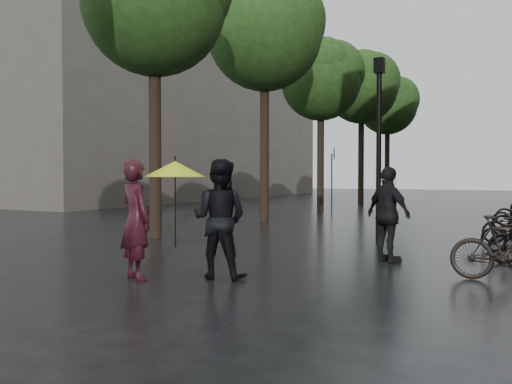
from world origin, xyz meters
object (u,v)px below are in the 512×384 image
Objects in this scene: person_black at (220,219)px; person_burgundy at (136,220)px; pedestrian_walking at (388,214)px; lamp_post at (379,130)px.

person_burgundy is at bearing 22.38° from person_black.
person_burgundy reaches higher than pedestrian_walking.
lamp_post reaches higher than pedestrian_walking.
person_burgundy is 0.41× the size of lamp_post.
lamp_post is (-1.07, 3.28, 1.88)m from pedestrian_walking.
person_burgundy is 7.40m from lamp_post.
person_burgundy is at bearing 81.46° from pedestrian_walking.
person_black is at bearing 87.64° from pedestrian_walking.
lamp_post is (2.05, 6.86, 1.84)m from person_burgundy.
person_black is 6.49m from lamp_post.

